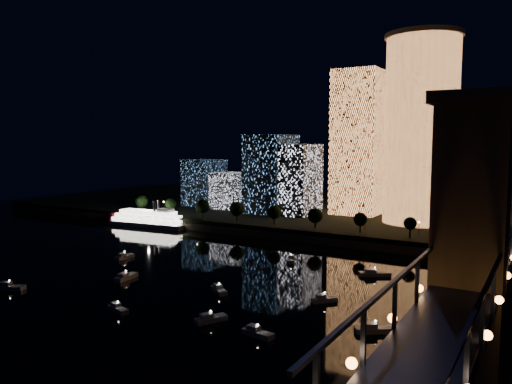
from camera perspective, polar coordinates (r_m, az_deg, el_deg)
ground at (r=137.43m, az=-4.65°, el=-12.07°), size 520.00×520.00×0.00m
far_bank at (r=279.97m, az=14.64°, el=-2.52°), size 420.00×160.00×5.00m
seawall at (r=207.28m, az=8.62°, el=-5.57°), size 420.00×6.00×3.00m
tower_cylindrical at (r=238.62m, az=18.33°, el=6.80°), size 34.00×34.00×84.73m
tower_rectangular at (r=261.15m, az=11.61°, el=5.53°), size 22.90×22.90×72.87m
midrise_blocks at (r=266.87m, az=0.61°, el=1.50°), size 80.90×28.87×40.71m
truss_bridge at (r=113.81m, az=24.59°, el=-7.88°), size 13.00×266.00×50.00m
riverboat at (r=255.26m, az=-12.59°, el=-3.04°), size 46.15×13.52×13.71m
motorboats at (r=142.75m, az=-3.65°, el=-11.04°), size 108.67×77.29×2.78m
esplanade_trees at (r=226.19m, az=0.97°, el=-2.24°), size 166.49×6.79×8.89m
street_lamps at (r=231.07m, az=1.94°, el=-2.44°), size 132.70×0.70×5.65m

